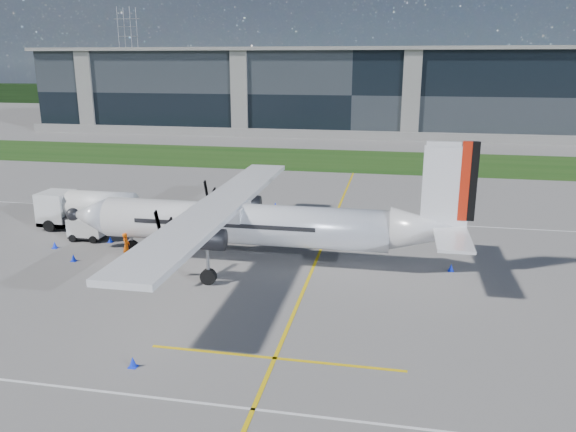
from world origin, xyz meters
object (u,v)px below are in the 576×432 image
at_px(baggage_tug, 87,229).
at_px(ground_crew_person, 126,244).
at_px(pylon_west, 129,55).
at_px(fuel_tanker_truck, 82,210).
at_px(safety_cone_nose_port, 73,258).
at_px(safety_cone_fwd, 55,245).
at_px(safety_cone_nose_stbd, 110,239).
at_px(turboprop_aircraft, 257,201).
at_px(safety_cone_tail, 451,267).
at_px(safety_cone_stbdwing, 275,205).
at_px(safety_cone_portwing, 133,362).

bearing_deg(baggage_tug, ground_crew_person, -35.22).
xyz_separation_m(pylon_west, baggage_tug, (65.14, -141.29, -14.15)).
bearing_deg(fuel_tanker_truck, safety_cone_nose_port, -64.28).
height_order(ground_crew_person, safety_cone_fwd, ground_crew_person).
bearing_deg(safety_cone_fwd, safety_cone_nose_stbd, 31.86).
height_order(turboprop_aircraft, safety_cone_tail, turboprop_aircraft).
bearing_deg(pylon_west, turboprop_aircraft, -61.14).
bearing_deg(safety_cone_nose_stbd, safety_cone_stbdwing, 51.31).
distance_m(safety_cone_fwd, safety_cone_portwing, 19.40).
relative_size(turboprop_aircraft, baggage_tug, 10.15).
xyz_separation_m(safety_cone_fwd, safety_cone_nose_port, (2.87, -2.25, 0.00)).
bearing_deg(safety_cone_stbdwing, safety_cone_nose_port, -121.87).
relative_size(baggage_tug, ground_crew_person, 1.32).
bearing_deg(safety_cone_nose_port, safety_cone_nose_stbd, 84.27).
bearing_deg(pylon_west, safety_cone_stbdwing, -59.12).
bearing_deg(baggage_tug, safety_cone_nose_stbd, -8.60).
bearing_deg(safety_cone_nose_port, fuel_tanker_truck, 115.72).
height_order(pylon_west, safety_cone_nose_stbd, pylon_west).
distance_m(safety_cone_nose_stbd, safety_cone_stbdwing, 16.06).
xyz_separation_m(ground_crew_person, safety_cone_fwd, (-6.28, 1.15, -0.82)).
bearing_deg(safety_cone_nose_stbd, safety_cone_portwing, -59.08).
xyz_separation_m(safety_cone_fwd, safety_cone_portwing, (13.10, -14.30, 0.00)).
bearing_deg(safety_cone_tail, pylon_west, 122.74).
distance_m(fuel_tanker_truck, safety_cone_fwd, 5.11).
bearing_deg(turboprop_aircraft, baggage_tug, 170.38).
xyz_separation_m(turboprop_aircraft, safety_cone_nose_port, (-12.46, -2.24, -4.04)).
xyz_separation_m(pylon_west, turboprop_aircraft, (79.16, -143.66, -10.71)).
xyz_separation_m(ground_crew_person, safety_cone_tail, (21.79, 1.88, -0.82)).
bearing_deg(baggage_tug, safety_cone_portwing, -54.71).
distance_m(fuel_tanker_truck, safety_cone_nose_port, 8.05).
bearing_deg(safety_cone_stbdwing, safety_cone_tail, -43.27).
xyz_separation_m(pylon_west, safety_cone_stbdwing, (77.18, -129.05, -14.75)).
relative_size(ground_crew_person, safety_cone_stbdwing, 4.28).
xyz_separation_m(baggage_tug, safety_cone_portwing, (11.79, -16.66, -0.60)).
bearing_deg(safety_cone_portwing, safety_cone_tail, 45.10).
bearing_deg(safety_cone_nose_port, ground_crew_person, 17.88).
distance_m(pylon_west, safety_cone_nose_port, 161.10).
height_order(pylon_west, ground_crew_person, pylon_west).
relative_size(fuel_tanker_truck, safety_cone_stbdwing, 17.04).
xyz_separation_m(safety_cone_fwd, safety_cone_tail, (28.08, 0.73, 0.00)).
distance_m(baggage_tug, ground_crew_person, 6.09).
relative_size(safety_cone_nose_port, safety_cone_tail, 1.00).
height_order(turboprop_aircraft, safety_cone_stbdwing, turboprop_aircraft).
distance_m(turboprop_aircraft, safety_cone_nose_stbd, 12.86).
distance_m(safety_cone_tail, safety_cone_nose_stbd, 24.81).
relative_size(pylon_west, safety_cone_tail, 60.00).
bearing_deg(safety_cone_portwing, pylon_west, 115.97).
height_order(pylon_west, turboprop_aircraft, pylon_west).
height_order(safety_cone_fwd, safety_cone_portwing, same).
bearing_deg(ground_crew_person, turboprop_aircraft, -94.19).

